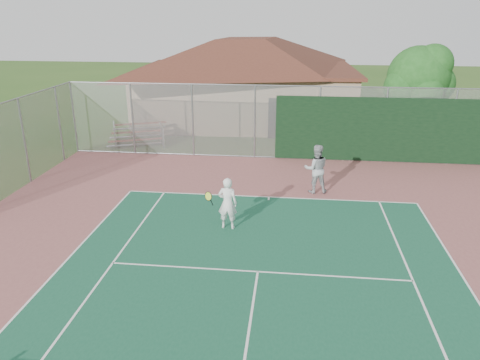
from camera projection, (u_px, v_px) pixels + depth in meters
The scene contains 7 objects.
back_fence at pixel (321, 126), 21.86m from camera, with size 20.08×0.11×3.53m.
side_fence_left at pixel (24, 141), 18.95m from camera, with size 0.08×9.00×3.50m.
clubhouse at pixel (246, 72), 29.43m from camera, with size 14.50×9.93×6.13m.
bleachers at pixel (138, 134), 24.98m from camera, with size 3.29×2.54×1.03m.
tree at pixel (420, 79), 24.06m from camera, with size 3.74×3.54×5.21m.
player_white_front at pixel (227, 204), 15.07m from camera, with size 1.07×0.67×1.73m.
player_grey_back at pixel (316, 169), 18.07m from camera, with size 1.02×0.84×1.92m.
Camera 1 is at (0.79, -4.73, 6.73)m, focal length 35.00 mm.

